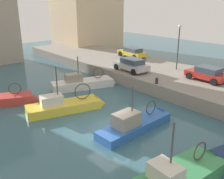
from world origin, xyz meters
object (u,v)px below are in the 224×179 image
Objects in this scene: parked_car_red at (207,73)px; fishing_boat_green at (183,179)px; fishing_boat_blue at (138,126)px; fishing_boat_yellow at (68,109)px; mooring_bollard_mid at (157,81)px; quay_streetlamp at (179,40)px; parked_car_yellow at (132,52)px; fishing_boat_white at (85,86)px; parked_car_silver at (131,64)px.

fishing_boat_green is at bearing -153.63° from parked_car_red.
fishing_boat_blue is at bearing 66.70° from fishing_boat_green.
fishing_boat_yellow is 11.20m from fishing_boat_green.
quay_streetlamp is (5.65, 1.93, 2.98)m from mooring_bollard_mid.
fishing_boat_green is 18.00m from quay_streetlamp.
mooring_bollard_mid is at bearing -123.60° from parked_car_yellow.
fishing_boat_yellow is at bearing 162.51° from mooring_bollard_mid.
fishing_boat_white reaches higher than mooring_bollard_mid.
fishing_boat_white is 1.47× the size of quay_streetlamp.
mooring_bollard_mid is at bearing -106.26° from parked_car_silver.
fishing_boat_green is at bearing -128.56° from parked_car_yellow.
parked_car_silver is at bearing 147.16° from quay_streetlamp.
fishing_boat_yellow is at bearing 88.55° from fishing_boat_green.
fishing_boat_blue is 6.94m from mooring_bollard_mid.
fishing_boat_yellow is 1.58× the size of parked_car_yellow.
fishing_boat_green reaches higher than parked_car_yellow.
fishing_boat_green reaches higher than fishing_boat_blue.
parked_car_red is (10.32, 0.93, 1.73)m from fishing_boat_blue.
parked_car_yellow is (10.04, 3.44, 1.75)m from fishing_boat_white.
parked_car_yellow reaches higher than mooring_bollard_mid.
mooring_bollard_mid is at bearing -161.13° from quay_streetlamp.
mooring_bollard_mid is (7.93, -2.50, 1.36)m from fishing_boat_yellow.
fishing_boat_white reaches higher than fishing_boat_blue.
parked_car_silver is 7.66× the size of mooring_bollard_mid.
parked_car_yellow is at bearing 46.58° from fishing_boat_blue.
fishing_boat_blue is at bearing -103.55° from fishing_boat_white.
fishing_boat_white reaches higher than parked_car_silver.
fishing_boat_green is at bearing -133.38° from mooring_bollard_mid.
quay_streetlamp is (13.58, -0.57, 4.34)m from fishing_boat_yellow.
fishing_boat_blue is at bearing -133.42° from parked_car_yellow.
parked_car_silver is at bearing 54.40° from fishing_boat_green.
mooring_bollard_mid is (8.22, 8.69, 1.37)m from fishing_boat_green.
fishing_boat_white is 15.64m from fishing_boat_green.
fishing_boat_yellow is 1.41× the size of quay_streetlamp.
fishing_boat_green is (-2.29, -5.32, -0.05)m from fishing_boat_blue.
parked_car_silver reaches higher than parked_car_red.
parked_car_yellow is at bearing 80.43° from parked_car_red.
mooring_bollard_mid is (-4.40, 2.44, -0.41)m from parked_car_red.
quay_streetlamp is at bearing 73.99° from parked_car_red.
parked_car_silver is 5.69m from quay_streetlamp.
fishing_boat_yellow is at bearing -166.74° from parked_car_silver.
fishing_boat_white is at bearing 162.58° from parked_car_silver.
fishing_boat_yellow is at bearing 177.60° from quay_streetlamp.
fishing_boat_yellow is 1.12× the size of fishing_boat_green.
fishing_boat_green is 1.26× the size of quay_streetlamp.
fishing_boat_yellow is 16.17m from parked_car_yellow.
mooring_bollard_mid is at bearing 29.65° from fishing_boat_blue.
fishing_boat_white is 1.68× the size of parked_car_silver.
parked_car_red is at bearing -106.01° from quay_streetlamp.
fishing_boat_green reaches higher than fishing_boat_white.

